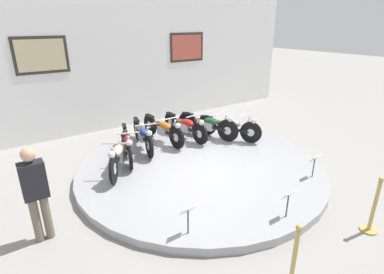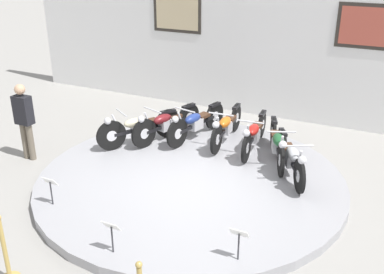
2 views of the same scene
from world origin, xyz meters
name	(u,v)px [view 2 (image 2 of 2)]	position (x,y,z in m)	size (l,w,h in m)	color
ground_plane	(191,184)	(0.00, 0.00, 0.00)	(60.00, 60.00, 0.00)	gray
display_platform	(191,180)	(0.00, 0.00, 0.08)	(5.72, 5.72, 0.17)	#99999E
back_wall	(265,28)	(0.00, 4.22, 2.26)	(14.00, 0.22, 4.51)	white
motorcycle_cream	(139,127)	(-1.65, 0.86, 0.56)	(1.13, 1.71, 0.80)	black
motorcycle_maroon	(166,123)	(-1.25, 1.33, 0.55)	(0.73, 1.91, 0.80)	black
motorcycle_blue	(196,122)	(-0.68, 1.65, 0.55)	(0.60, 1.96, 0.80)	black
motorcycle_orange	(226,126)	(0.00, 1.76, 0.55)	(0.54, 1.98, 0.79)	black
motorcycle_red	(254,133)	(0.67, 1.64, 0.54)	(0.54, 1.95, 0.78)	black
motorcycle_green	(277,143)	(1.26, 1.33, 0.55)	(0.82, 1.86, 0.80)	black
motorcycle_silver	(291,157)	(1.65, 0.85, 0.54)	(0.97, 1.76, 0.78)	black
info_placard_front_left	(50,185)	(-1.64, -1.90, 0.53)	(0.26, 0.11, 0.51)	#333338
info_placard_front_centre	(112,230)	(0.00, -2.51, 0.53)	(0.26, 0.11, 0.51)	#333338
info_placard_front_right	(239,237)	(1.64, -1.90, 0.53)	(0.26, 0.11, 0.51)	#333338
visitor_standing	(24,118)	(-3.52, -0.49, 0.91)	(0.36, 0.22, 1.62)	#6B6051
stanchion_post_left_of_entry	(6,259)	(-1.04, -3.43, 0.34)	(0.28, 0.28, 1.02)	tan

